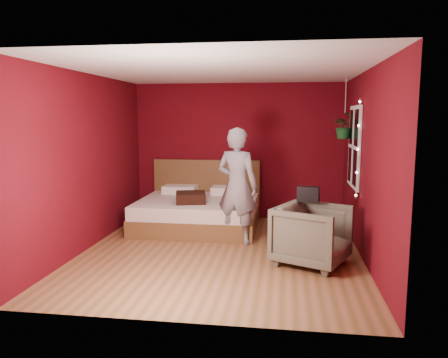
% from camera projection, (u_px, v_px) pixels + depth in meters
% --- Properties ---
extents(floor, '(4.50, 4.50, 0.00)m').
position_uv_depth(floor, '(221.00, 252.00, 6.39)').
color(floor, '#975E3C').
rests_on(floor, ground).
extents(room_walls, '(4.04, 4.54, 2.62)m').
position_uv_depth(room_walls, '(221.00, 137.00, 6.15)').
color(room_walls, '#560914').
rests_on(room_walls, ground).
extents(window, '(0.05, 0.97, 1.27)m').
position_uv_depth(window, '(354.00, 147.00, 6.79)').
color(window, white).
rests_on(window, room_walls).
extents(fairy_lights, '(0.04, 0.04, 1.45)m').
position_uv_depth(fairy_lights, '(358.00, 149.00, 6.27)').
color(fairy_lights, silver).
rests_on(fairy_lights, room_walls).
extents(bed, '(2.07, 1.76, 1.14)m').
position_uv_depth(bed, '(199.00, 211.00, 7.82)').
color(bed, brown).
rests_on(bed, ground).
extents(person, '(0.76, 0.62, 1.81)m').
position_uv_depth(person, '(237.00, 186.00, 6.73)').
color(person, gray).
rests_on(person, ground).
extents(armchair, '(1.17, 1.15, 0.81)m').
position_uv_depth(armchair, '(312.00, 235.00, 5.80)').
color(armchair, '#605F4B').
rests_on(armchair, ground).
extents(handbag, '(0.32, 0.21, 0.21)m').
position_uv_depth(handbag, '(308.00, 194.00, 5.98)').
color(handbag, black).
rests_on(handbag, armchair).
extents(throw_pillow, '(0.59, 0.59, 0.17)m').
position_uv_depth(throw_pillow, '(191.00, 197.00, 7.41)').
color(throw_pillow, black).
rests_on(throw_pillow, bed).
extents(hanging_plant, '(0.42, 0.38, 1.00)m').
position_uv_depth(hanging_plant, '(345.00, 126.00, 7.21)').
color(hanging_plant, silver).
rests_on(hanging_plant, room_walls).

